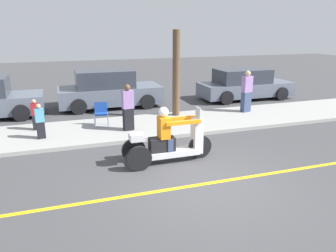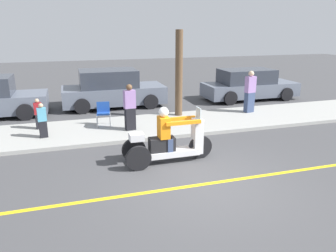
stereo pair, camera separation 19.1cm
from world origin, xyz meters
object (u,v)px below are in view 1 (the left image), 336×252
spectator_near_curb (35,115)px  tree_trunk (176,74)px  spectator_end_of_line (128,108)px  folding_chair_curbside (101,112)px  parked_car_lot_far (109,90)px  spectator_far_back (247,92)px  parked_car_lot_right (244,85)px  spectator_mid_group (40,122)px  motorcycle_trike (168,143)px

spectator_near_curb → tree_trunk: tree_trunk is taller
spectator_end_of_line → folding_chair_curbside: bearing=136.2°
spectator_near_curb → parked_car_lot_far: 4.20m
spectator_far_back → parked_car_lot_right: spectator_far_back is taller
folding_chair_curbside → parked_car_lot_right: 7.88m
tree_trunk → spectator_mid_group: bearing=-164.8°
tree_trunk → spectator_far_back: bearing=-7.7°
spectator_near_curb → tree_trunk: 5.21m
spectator_end_of_line → parked_car_lot_right: spectator_end_of_line is taller
spectator_end_of_line → folding_chair_curbside: size_ratio=1.87×
spectator_mid_group → spectator_near_curb: size_ratio=1.05×
spectator_far_back → tree_trunk: bearing=172.3°
spectator_end_of_line → parked_car_lot_far: spectator_end_of_line is taller
parked_car_lot_far → parked_car_lot_right: bearing=-3.8°
motorcycle_trike → spectator_mid_group: bearing=139.8°
tree_trunk → parked_car_lot_right: bearing=27.4°
spectator_near_curb → tree_trunk: bearing=3.7°
spectator_far_back → parked_car_lot_right: (1.52, 2.66, -0.22)m
folding_chair_curbside → parked_car_lot_far: bearing=76.9°
tree_trunk → parked_car_lot_far: bearing=128.9°
spectator_mid_group → spectator_near_curb: spectator_mid_group is taller
spectator_near_curb → folding_chair_curbside: spectator_near_curb is taller
spectator_far_back → tree_trunk: (-2.87, 0.39, 0.81)m
folding_chair_curbside → parked_car_lot_far: (0.76, 3.29, 0.14)m
spectator_mid_group → parked_car_lot_right: parked_car_lot_right is taller
parked_car_lot_right → spectator_near_curb: bearing=-164.6°
spectator_mid_group → spectator_near_curb: bearing=100.5°
motorcycle_trike → tree_trunk: (1.68, 4.05, 1.19)m
parked_car_lot_far → spectator_far_back: bearing=-31.5°
spectator_mid_group → parked_car_lot_far: 4.86m
spectator_mid_group → spectator_near_curb: (-0.18, 1.00, -0.02)m
parked_car_lot_right → tree_trunk: (-4.39, -2.27, 1.03)m
folding_chair_curbside → tree_trunk: size_ratio=0.25×
parked_car_lot_far → folding_chair_curbside: bearing=-103.1°
spectator_near_curb → parked_car_lot_right: 9.82m
parked_car_lot_right → motorcycle_trike: bearing=-133.8°
folding_chair_curbside → spectator_mid_group: bearing=-158.7°
motorcycle_trike → spectator_far_back: spectator_far_back is taller
motorcycle_trike → parked_car_lot_right: (6.07, 6.32, 0.16)m
folding_chair_curbside → parked_car_lot_right: bearing=21.2°
motorcycle_trike → spectator_end_of_line: bearing=100.0°
parked_car_lot_far → spectator_near_curb: bearing=-133.5°
motorcycle_trike → parked_car_lot_far: parked_car_lot_far is taller
spectator_far_back → tree_trunk: 3.01m
parked_car_lot_right → spectator_far_back: bearing=-119.7°
spectator_mid_group → parked_car_lot_right: (9.29, 3.60, 0.05)m
spectator_end_of_line → spectator_mid_group: size_ratio=1.41×
parked_car_lot_far → motorcycle_trike: bearing=-85.7°
parked_car_lot_far → tree_trunk: 3.62m
motorcycle_trike → spectator_far_back: bearing=38.8°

